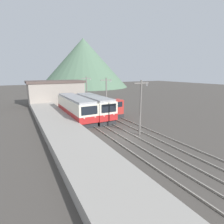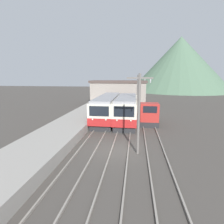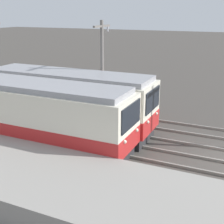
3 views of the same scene
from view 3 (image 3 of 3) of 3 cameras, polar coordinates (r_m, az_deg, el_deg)
commuter_train_left at (r=17.45m, az=-15.69°, el=-0.59°), size 2.84×12.39×3.54m
commuter_train_center at (r=18.98m, az=-7.89°, el=1.53°), size 2.84×10.57×3.61m
shunting_locomotive at (r=21.53m, az=-3.28°, el=2.35°), size 2.40×5.47×3.00m
catenary_mast_mid at (r=19.09m, az=-1.79°, el=7.62°), size 2.00×0.20×6.52m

